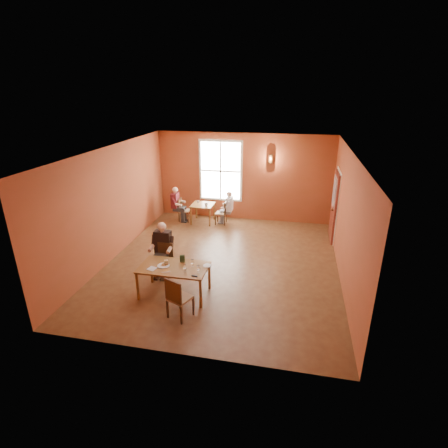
% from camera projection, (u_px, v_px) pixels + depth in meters
% --- Properties ---
extents(ground, '(6.00, 7.00, 0.01)m').
position_uv_depth(ground, '(222.00, 263.00, 9.36)').
color(ground, brown).
rests_on(ground, ground).
extents(wall_back, '(6.00, 0.04, 3.00)m').
position_uv_depth(wall_back, '(244.00, 177.00, 11.99)').
color(wall_back, brown).
rests_on(wall_back, ground).
extents(wall_front, '(6.00, 0.04, 3.00)m').
position_uv_depth(wall_front, '(177.00, 280.00, 5.62)').
color(wall_front, brown).
rests_on(wall_front, ground).
extents(wall_left, '(0.04, 7.00, 3.00)m').
position_uv_depth(wall_left, '(113.00, 203.00, 9.38)').
color(wall_left, brown).
rests_on(wall_left, ground).
extents(wall_right, '(0.04, 7.00, 3.00)m').
position_uv_depth(wall_right, '(346.00, 219.00, 8.24)').
color(wall_right, brown).
rests_on(wall_right, ground).
extents(ceiling, '(6.00, 7.00, 0.04)m').
position_uv_depth(ceiling, '(222.00, 150.00, 8.26)').
color(ceiling, white).
rests_on(ceiling, wall_back).
extents(window, '(1.36, 0.10, 1.96)m').
position_uv_depth(window, '(221.00, 171.00, 12.03)').
color(window, white).
rests_on(window, wall_back).
extents(door, '(0.12, 1.04, 2.10)m').
position_uv_depth(door, '(334.00, 206.00, 10.51)').
color(door, maroon).
rests_on(door, ground).
extents(wall_sconce, '(0.16, 0.16, 0.28)m').
position_uv_depth(wall_sconce, '(271.00, 159.00, 11.48)').
color(wall_sconce, brown).
rests_on(wall_sconce, wall_back).
extents(main_table, '(1.51, 0.85, 0.71)m').
position_uv_depth(main_table, '(174.00, 281.00, 7.83)').
color(main_table, brown).
rests_on(main_table, ground).
extents(chair_diner_main, '(0.39, 0.39, 0.87)m').
position_uv_depth(chair_diner_main, '(164.00, 262.00, 8.49)').
color(chair_diner_main, maroon).
rests_on(chair_diner_main, ground).
extents(diner_main, '(0.52, 0.52, 1.31)m').
position_uv_depth(diner_main, '(163.00, 254.00, 8.38)').
color(diner_main, '#34271C').
rests_on(diner_main, ground).
extents(chair_empty, '(0.54, 0.54, 0.93)m').
position_uv_depth(chair_empty, '(180.00, 297.00, 7.02)').
color(chair_empty, brown).
rests_on(chair_empty, ground).
extents(plate_food, '(0.30, 0.30, 0.03)m').
position_uv_depth(plate_food, '(163.00, 265.00, 7.72)').
color(plate_food, white).
rests_on(plate_food, main_table).
extents(sandwich, '(0.11, 0.11, 0.10)m').
position_uv_depth(sandwich, '(166.00, 263.00, 7.75)').
color(sandwich, tan).
rests_on(sandwich, main_table).
extents(goblet_a, '(0.09, 0.09, 0.19)m').
position_uv_depth(goblet_a, '(192.00, 263.00, 7.66)').
color(goblet_a, white).
rests_on(goblet_a, main_table).
extents(goblet_b, '(0.08, 0.08, 0.18)m').
position_uv_depth(goblet_b, '(198.00, 269.00, 7.42)').
color(goblet_b, white).
rests_on(goblet_b, main_table).
extents(goblet_c, '(0.09, 0.09, 0.17)m').
position_uv_depth(goblet_c, '(185.00, 268.00, 7.48)').
color(goblet_c, white).
rests_on(goblet_c, main_table).
extents(menu_stand, '(0.12, 0.08, 0.18)m').
position_uv_depth(menu_stand, '(182.00, 259.00, 7.86)').
color(menu_stand, '#244028').
rests_on(menu_stand, main_table).
extents(knife, '(0.19, 0.09, 0.00)m').
position_uv_depth(knife, '(166.00, 272.00, 7.48)').
color(knife, silver).
rests_on(knife, main_table).
extents(napkin, '(0.22, 0.22, 0.01)m').
position_uv_depth(napkin, '(152.00, 269.00, 7.61)').
color(napkin, silver).
rests_on(napkin, main_table).
extents(side_plate, '(0.23, 0.23, 0.01)m').
position_uv_depth(side_plate, '(207.00, 266.00, 7.73)').
color(side_plate, silver).
rests_on(side_plate, main_table).
extents(sunglasses, '(0.13, 0.05, 0.02)m').
position_uv_depth(sunglasses, '(195.00, 276.00, 7.30)').
color(sunglasses, black).
rests_on(sunglasses, main_table).
extents(second_table, '(0.74, 0.74, 0.65)m').
position_uv_depth(second_table, '(203.00, 213.00, 12.07)').
color(second_table, brown).
rests_on(second_table, ground).
extents(chair_diner_white, '(0.36, 0.36, 0.81)m').
position_uv_depth(chair_diner_white, '(221.00, 212.00, 11.92)').
color(chair_diner_white, '#452414').
rests_on(chair_diner_white, ground).
extents(diner_white, '(0.44, 0.44, 1.09)m').
position_uv_depth(diner_white, '(222.00, 209.00, 11.86)').
color(diner_white, silver).
rests_on(diner_white, ground).
extents(chair_diner_maroon, '(0.36, 0.36, 0.81)m').
position_uv_depth(chair_diner_maroon, '(185.00, 210.00, 12.17)').
color(chair_diner_maroon, '#4C2415').
rests_on(chair_diner_maroon, ground).
extents(diner_maroon, '(0.48, 0.48, 1.19)m').
position_uv_depth(diner_maroon, '(184.00, 205.00, 12.10)').
color(diner_maroon, '#531215').
rests_on(diner_maroon, ground).
extents(cup_a, '(0.12, 0.12, 0.09)m').
position_uv_depth(cup_a, '(206.00, 204.00, 11.79)').
color(cup_a, white).
rests_on(cup_a, second_table).
extents(cup_b, '(0.10, 0.10, 0.08)m').
position_uv_depth(cup_b, '(198.00, 202.00, 12.08)').
color(cup_b, silver).
rests_on(cup_b, second_table).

